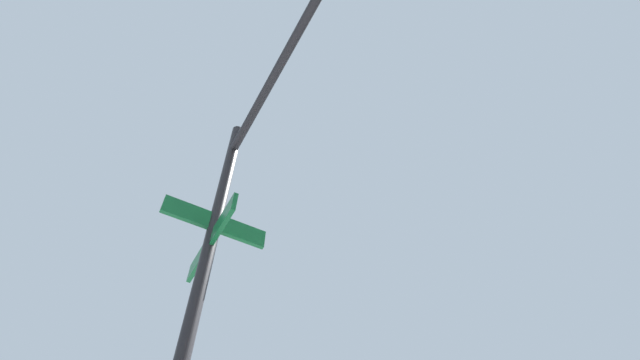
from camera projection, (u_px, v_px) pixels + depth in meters
traffic_signal_near at (267, 155)px, 3.33m from camera, size 2.98×2.03×6.24m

